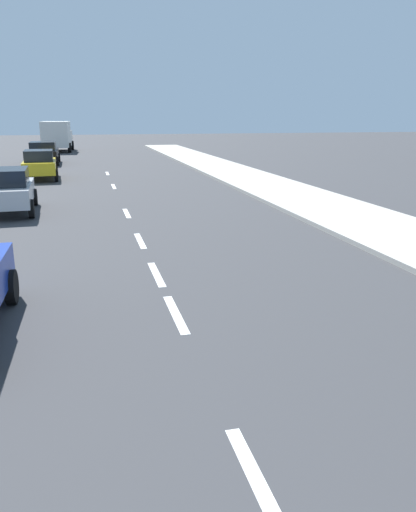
# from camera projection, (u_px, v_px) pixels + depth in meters

# --- Properties ---
(ground_plane) EXTENTS (160.00, 160.00, 0.00)m
(ground_plane) POSITION_uv_depth(u_px,v_px,m) (133.00, 226.00, 15.94)
(ground_plane) COLOR #38383A
(sidewalk_strip) EXTENTS (3.60, 80.00, 0.14)m
(sidewalk_strip) POSITION_uv_depth(u_px,v_px,m) (317.00, 204.00, 19.47)
(sidewalk_strip) COLOR #B2ADA3
(sidewalk_strip) RESTS_ON ground
(lane_stripe_2) EXTENTS (0.16, 1.80, 0.01)m
(lane_stripe_2) POSITION_uv_depth(u_px,v_px,m) (259.00, 485.00, 4.76)
(lane_stripe_2) COLOR white
(lane_stripe_2) RESTS_ON ground
(lane_stripe_3) EXTENTS (0.16, 1.80, 0.01)m
(lane_stripe_3) POSITION_uv_depth(u_px,v_px,m) (176.00, 314.00, 8.86)
(lane_stripe_3) COLOR white
(lane_stripe_3) RESTS_ON ground
(lane_stripe_4) EXTENTS (0.16, 1.80, 0.01)m
(lane_stripe_4) POSITION_uv_depth(u_px,v_px,m) (156.00, 274.00, 11.07)
(lane_stripe_4) COLOR white
(lane_stripe_4) RESTS_ON ground
(lane_stripe_5) EXTENTS (0.16, 1.80, 0.01)m
(lane_stripe_5) POSITION_uv_depth(u_px,v_px,m) (140.00, 241.00, 14.02)
(lane_stripe_5) COLOR white
(lane_stripe_5) RESTS_ON ground
(lane_stripe_6) EXTENTS (0.16, 1.80, 0.01)m
(lane_stripe_6) POSITION_uv_depth(u_px,v_px,m) (127.00, 213.00, 17.95)
(lane_stripe_6) COLOR white
(lane_stripe_6) RESTS_ON ground
(lane_stripe_7) EXTENTS (0.16, 1.80, 0.01)m
(lane_stripe_7) POSITION_uv_depth(u_px,v_px,m) (114.00, 186.00, 24.72)
(lane_stripe_7) COLOR white
(lane_stripe_7) RESTS_ON ground
(lane_stripe_8) EXTENTS (0.16, 1.80, 0.01)m
(lane_stripe_8) POSITION_uv_depth(u_px,v_px,m) (107.00, 173.00, 30.24)
(lane_stripe_8) COLOR white
(lane_stripe_8) RESTS_ON ground
(parked_car_silver) EXTENTS (1.92, 3.92, 1.57)m
(parked_car_silver) POSITION_uv_depth(u_px,v_px,m) (7.00, 189.00, 17.85)
(parked_car_silver) COLOR #B7BABF
(parked_car_silver) RESTS_ON ground
(parked_car_yellow) EXTENTS (1.94, 3.96, 1.57)m
(parked_car_yellow) POSITION_uv_depth(u_px,v_px,m) (40.00, 164.00, 27.25)
(parked_car_yellow) COLOR gold
(parked_car_yellow) RESTS_ON ground
(parked_car_black) EXTENTS (2.13, 4.59, 1.57)m
(parked_car_black) POSITION_uv_depth(u_px,v_px,m) (44.00, 152.00, 35.81)
(parked_car_black) COLOR black
(parked_car_black) RESTS_ON ground
(delivery_truck) EXTENTS (2.91, 6.35, 2.80)m
(delivery_truck) POSITION_uv_depth(u_px,v_px,m) (57.00, 135.00, 48.09)
(delivery_truck) COLOR beige
(delivery_truck) RESTS_ON ground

